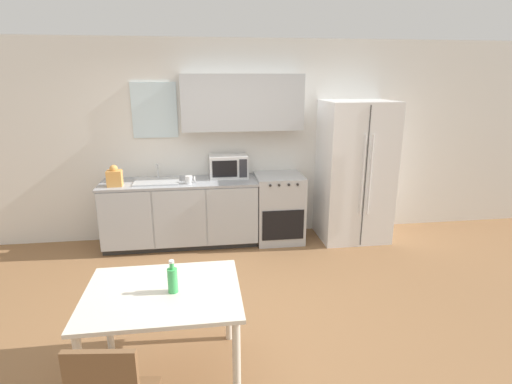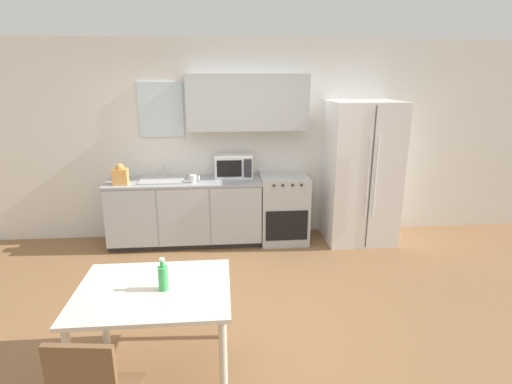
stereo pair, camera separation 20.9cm
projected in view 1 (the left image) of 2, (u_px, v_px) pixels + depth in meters
ground_plane at (229, 309)px, 3.95m from camera, size 12.00×12.00×0.00m
wall_back at (220, 135)px, 5.45m from camera, size 12.00×0.38×2.70m
kitchen_counter at (181, 213)px, 5.36m from camera, size 2.04×0.64×0.89m
oven_range at (279, 208)px, 5.53m from camera, size 0.64×0.64×0.93m
refrigerator at (355, 172)px, 5.48m from camera, size 0.92×0.78×1.91m
kitchen_sink at (157, 181)px, 5.20m from camera, size 0.58×0.43×0.20m
microwave at (229, 166)px, 5.40m from camera, size 0.51×0.31×0.31m
coffee_mug at (189, 180)px, 5.11m from camera, size 0.13×0.09×0.10m
grocery_bag_0 at (114, 177)px, 4.98m from camera, size 0.19×0.16×0.27m
dining_table at (163, 303)px, 2.91m from camera, size 1.12×0.88×0.72m
drink_bottle at (173, 279)px, 2.85m from camera, size 0.07×0.07×0.25m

